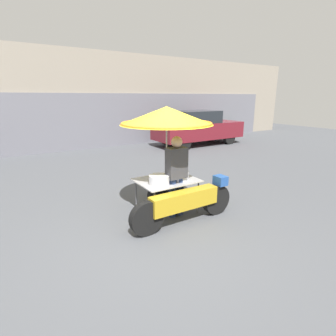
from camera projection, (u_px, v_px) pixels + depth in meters
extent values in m
plane|color=#4C4F54|center=(162.00, 232.00, 4.52)|extent=(36.00, 36.00, 0.00)
cube|color=gray|center=(53.00, 101.00, 11.44)|extent=(28.00, 2.00, 4.17)
cube|color=slate|center=(60.00, 123.00, 10.84)|extent=(23.80, 0.06, 2.40)
cylinder|color=black|center=(216.00, 199.00, 5.15)|extent=(0.59, 0.14, 0.59)
cylinder|color=black|center=(146.00, 218.00, 4.36)|extent=(0.59, 0.14, 0.59)
cube|color=#B7931E|center=(184.00, 200.00, 4.71)|extent=(1.36, 0.24, 0.32)
cube|color=#234C93|center=(220.00, 180.00, 5.10)|extent=(0.20, 0.24, 0.18)
cylinder|color=black|center=(160.00, 195.00, 5.47)|extent=(0.53, 0.14, 0.53)
cylinder|color=#515156|center=(198.00, 197.00, 5.18)|extent=(0.03, 0.03, 0.66)
cylinder|color=#515156|center=(176.00, 187.00, 5.80)|extent=(0.03, 0.03, 0.66)
cylinder|color=#515156|center=(155.00, 208.00, 4.67)|extent=(0.03, 0.03, 0.66)
cylinder|color=#515156|center=(136.00, 195.00, 5.29)|extent=(0.03, 0.03, 0.66)
cube|color=#9E9EA3|center=(167.00, 180.00, 5.15)|extent=(1.16, 0.90, 0.02)
cylinder|color=#B2B2B7|center=(167.00, 153.00, 5.00)|extent=(0.03, 0.03, 1.08)
cone|color=yellow|center=(167.00, 115.00, 4.81)|extent=(1.73, 1.73, 0.33)
torus|color=orange|center=(167.00, 123.00, 4.85)|extent=(1.69, 1.69, 0.05)
cylinder|color=silver|center=(159.00, 180.00, 4.86)|extent=(0.38, 0.38, 0.17)
cylinder|color=#B7B7BC|center=(179.00, 176.00, 5.12)|extent=(0.38, 0.38, 0.17)
cylinder|color=#1E6BB2|center=(173.00, 169.00, 5.48)|extent=(0.21, 0.21, 0.21)
cylinder|color=navy|center=(172.00, 198.00, 5.00)|extent=(0.14, 0.14, 0.77)
cylinder|color=navy|center=(180.00, 196.00, 5.10)|extent=(0.14, 0.14, 0.77)
cube|color=#38383D|center=(177.00, 163.00, 4.87)|extent=(0.38, 0.22, 0.58)
sphere|color=tan|center=(177.00, 142.00, 4.77)|extent=(0.21, 0.21, 0.21)
cylinder|color=black|center=(229.00, 138.00, 12.78)|extent=(0.63, 0.20, 0.63)
cylinder|color=black|center=(210.00, 134.00, 13.94)|extent=(0.63, 0.20, 0.63)
cylinder|color=black|center=(184.00, 143.00, 11.38)|extent=(0.63, 0.20, 0.63)
cylinder|color=black|center=(167.00, 138.00, 12.55)|extent=(0.63, 0.20, 0.63)
cube|color=maroon|center=(199.00, 130.00, 12.56)|extent=(4.36, 1.69, 0.74)
cube|color=#1E2328|center=(195.00, 117.00, 12.28)|extent=(2.09, 1.49, 0.56)
cylinder|color=gray|center=(231.00, 134.00, 15.69)|extent=(0.34, 0.34, 0.21)
sphere|color=#1E5B2D|center=(232.00, 127.00, 15.59)|extent=(0.66, 0.66, 0.66)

